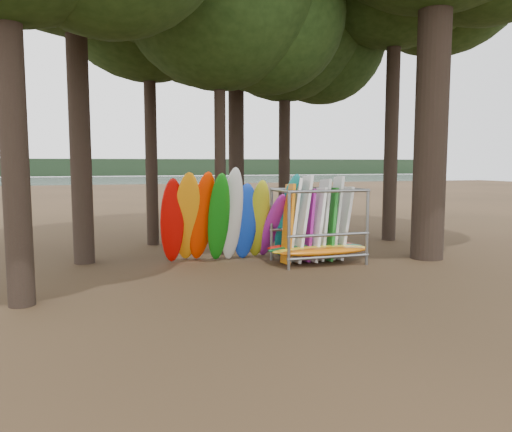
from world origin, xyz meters
name	(u,v)px	position (x,y,z in m)	size (l,w,h in m)	color
ground	(287,270)	(0.00, 0.00, 0.00)	(120.00, 120.00, 0.00)	#47331E
lake	(136,184)	(0.00, 60.00, 0.00)	(160.00, 160.00, 0.00)	gray
far_shore	(121,167)	(0.00, 110.00, 2.00)	(160.00, 4.00, 4.00)	black
oak_3	(285,19)	(2.49, 6.87, 8.93)	(7.75, 7.75, 12.32)	black
kayak_row	(231,219)	(-1.23, 1.57, 1.32)	(4.34, 2.12, 3.03)	#C40904
storage_rack	(318,228)	(1.28, 0.72, 1.04)	(3.15, 1.55, 2.68)	slate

